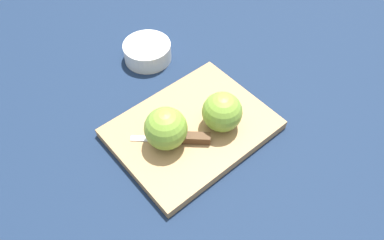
% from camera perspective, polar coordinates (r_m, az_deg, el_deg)
% --- Properties ---
extents(ground_plane, '(4.00, 4.00, 0.00)m').
position_cam_1_polar(ground_plane, '(0.83, -0.00, -1.79)').
color(ground_plane, '#14233D').
extents(cutting_board, '(0.38, 0.32, 0.02)m').
position_cam_1_polar(cutting_board, '(0.82, -0.00, -1.34)').
color(cutting_board, '#A37A4C').
rests_on(cutting_board, ground_plane).
extents(apple_half_left, '(0.09, 0.09, 0.09)m').
position_cam_1_polar(apple_half_left, '(0.78, 4.63, 1.23)').
color(apple_half_left, olive).
rests_on(apple_half_left, cutting_board).
extents(apple_half_right, '(0.09, 0.09, 0.09)m').
position_cam_1_polar(apple_half_right, '(0.75, -3.99, -1.29)').
color(apple_half_right, olive).
rests_on(apple_half_right, cutting_board).
extents(knife, '(0.11, 0.15, 0.02)m').
position_cam_1_polar(knife, '(0.78, -0.69, -2.78)').
color(knife, silver).
rests_on(knife, cutting_board).
extents(bowl, '(0.12, 0.12, 0.05)m').
position_cam_1_polar(bowl, '(0.98, -6.83, 10.46)').
color(bowl, silver).
rests_on(bowl, ground_plane).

